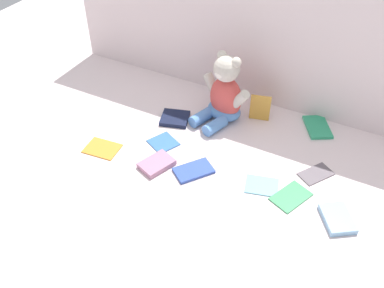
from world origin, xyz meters
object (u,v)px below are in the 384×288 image
Objects in this scene: book_case_9 at (337,219)px; book_case_10 at (102,148)px; teddy_bear at (224,96)px; book_case_5 at (194,170)px; book_case_1 at (163,142)px; book_case_7 at (317,127)px; book_case_6 at (291,196)px; book_case_8 at (260,108)px; book_case_0 at (316,174)px; book_case_4 at (262,185)px; book_case_2 at (175,118)px; book_case_3 at (157,164)px.

book_case_9 reaches higher than book_case_10.
book_case_5 is (0.04, -0.33, -0.10)m from teddy_bear.
book_case_1 is 0.76× the size of book_case_10.
book_case_7 is 1.18× the size of book_case_9.
book_case_6 is 0.43m from book_case_8.
book_case_0 is 0.76m from book_case_10.
book_case_9 reaches higher than book_case_7.
book_case_0 is at bearing -61.72° from book_case_4.
book_case_1 is at bearing 5.62° from book_case_7.
book_case_6 is at bearing 106.01° from book_case_0.
teddy_bear reaches higher than book_case_1.
book_case_2 is 0.78× the size of book_case_7.
book_case_2 is at bearing 29.16° from book_case_0.
book_case_4 is at bearing 47.70° from book_case_7.
book_case_4 is 0.26m from book_case_9.
book_case_8 is at bearing 113.91° from book_case_5.
book_case_1 and book_case_10 have the same top height.
book_case_6 is 0.16m from book_case_9.
book_case_9 reaches higher than book_case_0.
book_case_8 is at bearing 42.51° from teddy_bear.
book_case_6 is at bearing -44.32° from book_case_9.
book_case_0 is at bearing -143.76° from book_case_1.
book_case_6 is (0.37, -0.29, -0.10)m from teddy_bear.
book_case_5 is (-0.38, -0.18, 0.00)m from book_case_0.
teddy_bear is 2.58× the size of book_case_2.
book_case_7 reaches higher than book_case_1.
book_case_2 is 1.04× the size of book_case_8.
book_case_2 is (-0.16, -0.11, -0.09)m from teddy_bear.
book_case_8 reaches higher than book_case_3.
book_case_2 is at bearing 52.10° from book_case_4.
book_case_3 is 0.94× the size of book_case_10.
book_case_2 is 0.82× the size of book_case_5.
book_case_2 is 0.30m from book_case_5.
book_case_4 is (0.43, -0.18, -0.00)m from book_case_2.
book_case_2 is at bearing -127.74° from teddy_bear.
book_case_0 is 0.84× the size of book_case_7.
teddy_bear reaches higher than book_case_8.
book_case_7 is at bearing -117.99° from book_case_1.
book_case_3 reaches higher than book_case_1.
book_case_8 is at bearing -96.29° from book_case_3.
book_case_3 is 0.90× the size of book_case_6.
book_case_8 is at bearing 147.81° from book_case_6.
book_case_1 is 0.60m from book_case_7.
book_case_0 is at bearing 73.47° from book_case_7.
book_case_3 is 0.64m from book_case_7.
book_case_4 is 0.24m from book_case_5.
book_case_2 reaches higher than book_case_5.
book_case_3 is 0.48m from book_case_8.
book_case_3 reaches higher than book_case_5.
teddy_bear is at bearing 13.56° from book_case_0.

